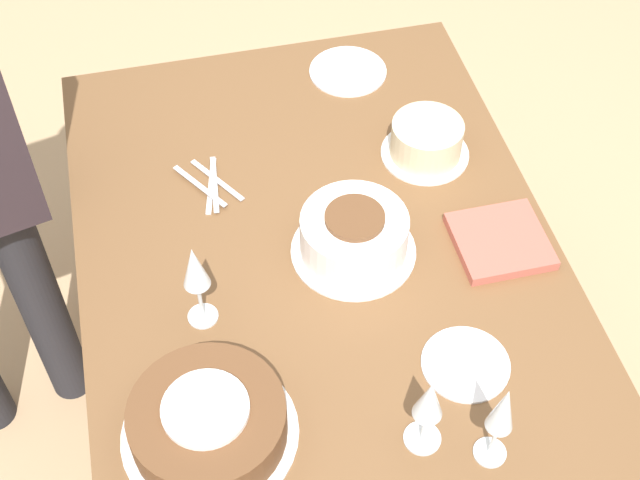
{
  "coord_description": "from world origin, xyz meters",
  "views": [
    {
      "loc": [
        1.13,
        -0.27,
        2.21
      ],
      "look_at": [
        0.0,
        0.0,
        0.82
      ],
      "focal_mm": 50.0,
      "sensor_mm": 36.0,
      "label": 1
    }
  ],
  "objects_px": {
    "wine_glass_near": "(503,412)",
    "wine_glass_far": "(429,403)",
    "cake_back_decorated": "(426,141)",
    "wine_glass_extra": "(195,271)",
    "cake_center_white": "(354,236)",
    "cake_front_chocolate": "(208,422)"
  },
  "relations": [
    {
      "from": "cake_center_white",
      "to": "cake_back_decorated",
      "type": "bearing_deg",
      "value": 136.02
    },
    {
      "from": "cake_back_decorated",
      "to": "wine_glass_extra",
      "type": "relative_size",
      "value": 0.96
    },
    {
      "from": "cake_back_decorated",
      "to": "cake_front_chocolate",
      "type": "bearing_deg",
      "value": -44.93
    },
    {
      "from": "cake_front_chocolate",
      "to": "wine_glass_far",
      "type": "xyz_separation_m",
      "value": [
        0.1,
        0.36,
        0.08
      ]
    },
    {
      "from": "cake_center_white",
      "to": "wine_glass_far",
      "type": "xyz_separation_m",
      "value": [
        0.44,
        0.01,
        0.08
      ]
    },
    {
      "from": "cake_front_chocolate",
      "to": "wine_glass_near",
      "type": "xyz_separation_m",
      "value": [
        0.15,
        0.47,
        0.1
      ]
    },
    {
      "from": "cake_center_white",
      "to": "cake_front_chocolate",
      "type": "relative_size",
      "value": 0.82
    },
    {
      "from": "cake_front_chocolate",
      "to": "cake_back_decorated",
      "type": "height_order",
      "value": "cake_front_chocolate"
    },
    {
      "from": "cake_front_chocolate",
      "to": "wine_glass_extra",
      "type": "xyz_separation_m",
      "value": [
        -0.25,
        0.03,
        0.1
      ]
    },
    {
      "from": "cake_center_white",
      "to": "wine_glass_far",
      "type": "relative_size",
      "value": 1.4
    },
    {
      "from": "cake_front_chocolate",
      "to": "cake_back_decorated",
      "type": "distance_m",
      "value": 0.83
    },
    {
      "from": "cake_center_white",
      "to": "cake_front_chocolate",
      "type": "height_order",
      "value": "cake_center_white"
    },
    {
      "from": "wine_glass_near",
      "to": "wine_glass_far",
      "type": "xyz_separation_m",
      "value": [
        -0.05,
        -0.11,
        -0.02
      ]
    },
    {
      "from": "cake_center_white",
      "to": "wine_glass_extra",
      "type": "xyz_separation_m",
      "value": [
        0.09,
        -0.33,
        0.1
      ]
    },
    {
      "from": "cake_center_white",
      "to": "wine_glass_extra",
      "type": "relative_size",
      "value": 1.24
    },
    {
      "from": "cake_center_white",
      "to": "cake_back_decorated",
      "type": "xyz_separation_m",
      "value": [
        -0.24,
        0.23,
        -0.01
      ]
    },
    {
      "from": "wine_glass_near",
      "to": "cake_center_white",
      "type": "bearing_deg",
      "value": -166.71
    },
    {
      "from": "cake_front_chocolate",
      "to": "wine_glass_far",
      "type": "height_order",
      "value": "wine_glass_far"
    },
    {
      "from": "cake_center_white",
      "to": "wine_glass_far",
      "type": "bearing_deg",
      "value": 1.33
    },
    {
      "from": "wine_glass_near",
      "to": "wine_glass_extra",
      "type": "height_order",
      "value": "wine_glass_near"
    },
    {
      "from": "cake_center_white",
      "to": "wine_glass_far",
      "type": "distance_m",
      "value": 0.45
    },
    {
      "from": "cake_back_decorated",
      "to": "wine_glass_extra",
      "type": "distance_m",
      "value": 0.66
    }
  ]
}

